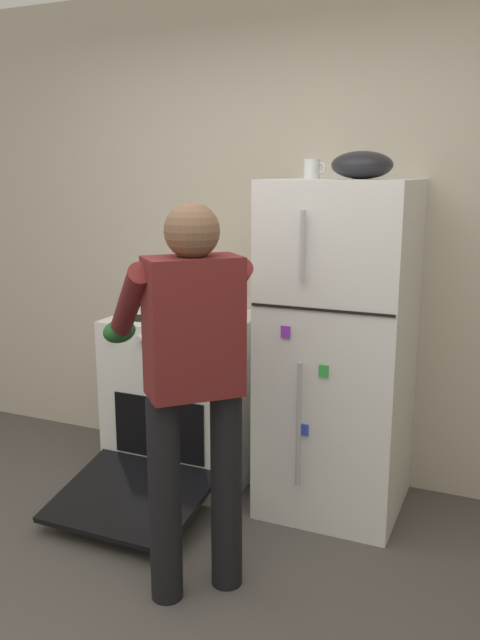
{
  "coord_description": "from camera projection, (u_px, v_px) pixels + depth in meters",
  "views": [
    {
      "loc": [
        1.21,
        -1.55,
        1.71
      ],
      "look_at": [
        -0.04,
        1.32,
        1.0
      ],
      "focal_mm": 36.85,
      "sensor_mm": 36.0,
      "label": 1
    }
  ],
  "objects": [
    {
      "name": "person_cook",
      "position": [
        191.0,
        366.0,
        2.58
      ],
      "size": [
        0.72,
        0.75,
        1.6
      ],
      "color": "black",
      "rests_on": "ground"
    },
    {
      "name": "red_pot",
      "position": [
        208.0,
        307.0,
        3.49
      ],
      "size": [
        0.32,
        0.22,
        0.14
      ],
      "color": "orange",
      "rests_on": "stove_range"
    },
    {
      "name": "coffee_mug",
      "position": [
        313.0,
        169.0,
        3.22
      ],
      "size": [
        0.11,
        0.08,
        0.1
      ],
      "color": "silver",
      "rests_on": "refrigerator"
    },
    {
      "name": "mixing_bowl",
      "position": [
        362.0,
        165.0,
        3.07
      ],
      "size": [
        0.29,
        0.29,
        0.13
      ],
      "primitive_type": "ellipsoid",
      "color": "black",
      "rests_on": "refrigerator"
    },
    {
      "name": "refrigerator",
      "position": [
        339.0,
        349.0,
        3.3
      ],
      "size": [
        0.68,
        0.72,
        1.67
      ],
      "color": "white",
      "rests_on": "ground"
    },
    {
      "name": "pepper_mill",
      "position": [
        157.0,
        289.0,
        3.89
      ],
      "size": [
        0.05,
        0.05,
        0.18
      ],
      "primitive_type": "cylinder",
      "color": "brown",
      "rests_on": "stove_range"
    },
    {
      "name": "stove_range",
      "position": [
        186.0,
        399.0,
        3.71
      ],
      "size": [
        0.76,
        1.23,
        0.94
      ],
      "color": "white",
      "rests_on": "ground"
    },
    {
      "name": "kitchen_wall_back",
      "position": [
        292.0,
        237.0,
        3.68
      ],
      "size": [
        6.0,
        0.1,
        2.7
      ],
      "primitive_type": "cube",
      "color": "beige",
      "rests_on": "ground"
    }
  ]
}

